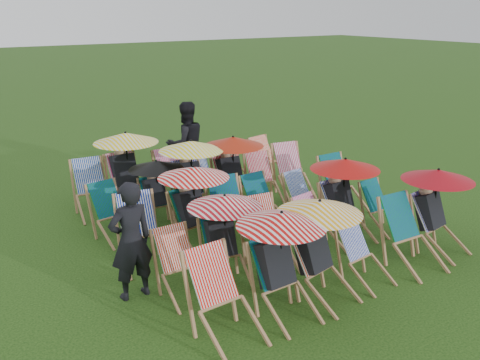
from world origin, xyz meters
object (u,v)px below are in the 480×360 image
deckchair_5 (439,210)px  person_rear (186,144)px  deckchair_0 (225,299)px  deckchair_29 (270,160)px  person_left (131,241)px

deckchair_5 → person_rear: 5.43m
deckchair_0 → deckchair_5: bearing=-1.0°
deckchair_29 → person_rear: (-1.72, 0.73, 0.45)m
deckchair_5 → person_rear: bearing=99.1°
deckchair_29 → person_left: person_left is taller
deckchair_5 → person_rear: person_rear is taller
deckchair_29 → person_rear: bearing=147.3°
deckchair_5 → person_rear: size_ratio=0.72×
deckchair_0 → person_left: person_left is taller
person_left → person_rear: (2.86, 3.82, 0.10)m
deckchair_0 → deckchair_29: size_ratio=1.07×
deckchair_29 → deckchair_0: bearing=-141.4°
deckchair_0 → person_left: bearing=106.5°
person_rear → deckchair_29: bearing=160.3°
deckchair_29 → person_left: (-4.59, -3.10, 0.34)m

